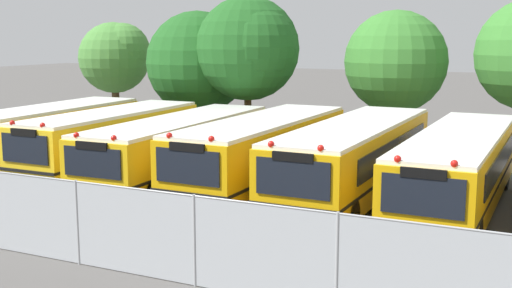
# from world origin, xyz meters

# --- Properties ---
(ground_plane) EXTENTS (160.00, 160.00, 0.00)m
(ground_plane) POSITION_xyz_m (0.00, 0.00, 0.00)
(ground_plane) COLOR #514F4C
(school_bus_0) EXTENTS (2.79, 9.31, 2.63)m
(school_bus_0) POSITION_xyz_m (-9.86, 0.04, 1.38)
(school_bus_0) COLOR yellow
(school_bus_0) RESTS_ON ground_plane
(school_bus_1) EXTENTS (2.52, 9.39, 2.63)m
(school_bus_1) POSITION_xyz_m (-6.56, -0.27, 1.38)
(school_bus_1) COLOR yellow
(school_bus_1) RESTS_ON ground_plane
(school_bus_2) EXTENTS (2.84, 10.70, 2.51)m
(school_bus_2) POSITION_xyz_m (-3.37, -0.22, 1.33)
(school_bus_2) COLOR yellow
(school_bus_2) RESTS_ON ground_plane
(school_bus_3) EXTENTS (2.71, 10.24, 2.68)m
(school_bus_3) POSITION_xyz_m (0.05, -0.25, 1.41)
(school_bus_3) COLOR #EAA80C
(school_bus_3) RESTS_ON ground_plane
(school_bus_4) EXTENTS (2.73, 11.07, 2.68)m
(school_bus_4) POSITION_xyz_m (3.32, 0.07, 1.41)
(school_bus_4) COLOR #EAA80C
(school_bus_4) RESTS_ON ground_plane
(school_bus_5) EXTENTS (2.55, 11.25, 2.61)m
(school_bus_5) POSITION_xyz_m (6.71, -0.10, 1.38)
(school_bus_5) COLOR #EAA80C
(school_bus_5) RESTS_ON ground_plane
(tree_0) EXTENTS (4.08, 3.99, 6.18)m
(tree_0) POSITION_xyz_m (-13.44, 9.24, 4.31)
(tree_0) COLOR #4C3823
(tree_0) RESTS_ON ground_plane
(tree_1) EXTENTS (5.20, 5.20, 6.67)m
(tree_1) POSITION_xyz_m (-7.29, 7.80, 4.06)
(tree_1) COLOR #4C3823
(tree_1) RESTS_ON ground_plane
(tree_2) EXTENTS (4.96, 4.92, 7.29)m
(tree_2) POSITION_xyz_m (-3.97, 6.98, 4.86)
(tree_2) COLOR #4C3823
(tree_2) RESTS_ON ground_plane
(tree_3) EXTENTS (4.74, 4.74, 6.61)m
(tree_3) POSITION_xyz_m (2.47, 9.30, 4.24)
(tree_3) COLOR #4C3823
(tree_3) RESTS_ON ground_plane
(chainlink_fence) EXTENTS (25.97, 0.07, 2.07)m
(chainlink_fence) POSITION_xyz_m (-0.77, -9.01, 1.07)
(chainlink_fence) COLOR #9EA0A3
(chainlink_fence) RESTS_ON ground_plane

